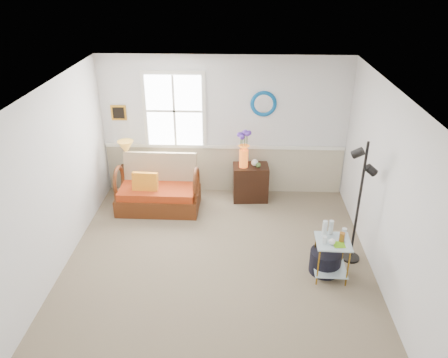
{
  "coord_description": "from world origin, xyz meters",
  "views": [
    {
      "loc": [
        0.3,
        -5.06,
        4.02
      ],
      "look_at": [
        0.08,
        0.55,
        1.21
      ],
      "focal_mm": 35.0,
      "sensor_mm": 36.0,
      "label": 1
    }
  ],
  "objects_px": {
    "ottoman": "(325,261)",
    "lamp_stand": "(131,181)",
    "loveseat": "(158,185)",
    "floor_lamp": "(359,204)",
    "cabinet": "(250,183)",
    "side_table": "(331,259)"
  },
  "relations": [
    {
      "from": "lamp_stand",
      "to": "cabinet",
      "type": "distance_m",
      "value": 2.26
    },
    {
      "from": "ottoman",
      "to": "cabinet",
      "type": "bearing_deg",
      "value": 116.41
    },
    {
      "from": "loveseat",
      "to": "floor_lamp",
      "type": "relative_size",
      "value": 0.76
    },
    {
      "from": "lamp_stand",
      "to": "ottoman",
      "type": "relative_size",
      "value": 1.31
    },
    {
      "from": "lamp_stand",
      "to": "side_table",
      "type": "height_order",
      "value": "side_table"
    },
    {
      "from": "floor_lamp",
      "to": "cabinet",
      "type": "bearing_deg",
      "value": 154.31
    },
    {
      "from": "lamp_stand",
      "to": "cabinet",
      "type": "xyz_separation_m",
      "value": [
        2.25,
        -0.08,
        0.05
      ]
    },
    {
      "from": "side_table",
      "to": "ottoman",
      "type": "distance_m",
      "value": 0.17
    },
    {
      "from": "loveseat",
      "to": "lamp_stand",
      "type": "relative_size",
      "value": 2.47
    },
    {
      "from": "cabinet",
      "to": "ottoman",
      "type": "height_order",
      "value": "cabinet"
    },
    {
      "from": "lamp_stand",
      "to": "side_table",
      "type": "relative_size",
      "value": 0.97
    },
    {
      "from": "floor_lamp",
      "to": "ottoman",
      "type": "distance_m",
      "value": 0.95
    },
    {
      "from": "cabinet",
      "to": "side_table",
      "type": "xyz_separation_m",
      "value": [
        1.09,
        -2.21,
        -0.04
      ]
    },
    {
      "from": "ottoman",
      "to": "lamp_stand",
      "type": "bearing_deg",
      "value": 146.48
    },
    {
      "from": "cabinet",
      "to": "floor_lamp",
      "type": "distance_m",
      "value": 2.4
    },
    {
      "from": "ottoman",
      "to": "loveseat",
      "type": "bearing_deg",
      "value": 147.74
    },
    {
      "from": "lamp_stand",
      "to": "floor_lamp",
      "type": "height_order",
      "value": "floor_lamp"
    },
    {
      "from": "lamp_stand",
      "to": "floor_lamp",
      "type": "relative_size",
      "value": 0.31
    },
    {
      "from": "loveseat",
      "to": "cabinet",
      "type": "bearing_deg",
      "value": 14.48
    },
    {
      "from": "side_table",
      "to": "ottoman",
      "type": "bearing_deg",
      "value": 114.74
    },
    {
      "from": "loveseat",
      "to": "floor_lamp",
      "type": "distance_m",
      "value": 3.46
    },
    {
      "from": "loveseat",
      "to": "floor_lamp",
      "type": "height_order",
      "value": "floor_lamp"
    }
  ]
}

